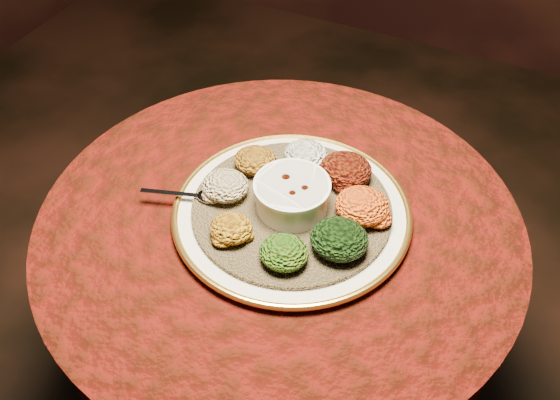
% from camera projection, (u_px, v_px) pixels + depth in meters
% --- Properties ---
extents(table, '(0.96, 0.96, 0.73)m').
position_uv_depth(table, '(279.00, 275.00, 1.35)').
color(table, black).
rests_on(table, ground).
extents(platter, '(0.49, 0.49, 0.02)m').
position_uv_depth(platter, '(292.00, 212.00, 1.22)').
color(platter, silver).
rests_on(platter, table).
extents(injera, '(0.50, 0.50, 0.01)m').
position_uv_depth(injera, '(292.00, 209.00, 1.21)').
color(injera, olive).
rests_on(injera, platter).
extents(stew_bowl, '(0.15, 0.15, 0.06)m').
position_uv_depth(stew_bowl, '(292.00, 194.00, 1.19)').
color(stew_bowl, silver).
rests_on(stew_bowl, injera).
extents(spoon, '(0.16, 0.07, 0.01)m').
position_uv_depth(spoon, '(203.00, 196.00, 1.22)').
color(spoon, silver).
rests_on(spoon, injera).
extents(portion_ayib, '(0.09, 0.09, 0.04)m').
position_uv_depth(portion_ayib, '(306.00, 154.00, 1.29)').
color(portion_ayib, white).
rests_on(portion_ayib, injera).
extents(portion_kitfo, '(0.11, 0.10, 0.05)m').
position_uv_depth(portion_kitfo, '(346.00, 170.00, 1.25)').
color(portion_kitfo, black).
rests_on(portion_kitfo, injera).
extents(portion_tikil, '(0.10, 0.10, 0.05)m').
position_uv_depth(portion_tikil, '(362.00, 206.00, 1.18)').
color(portion_tikil, '#B87C0F').
rests_on(portion_tikil, injera).
extents(portion_gomen, '(0.11, 0.10, 0.05)m').
position_uv_depth(portion_gomen, '(339.00, 239.00, 1.12)').
color(portion_gomen, black).
rests_on(portion_gomen, injera).
extents(portion_mixveg, '(0.09, 0.08, 0.04)m').
position_uv_depth(portion_mixveg, '(284.00, 252.00, 1.10)').
color(portion_mixveg, '#952909').
rests_on(portion_mixveg, injera).
extents(portion_kik, '(0.08, 0.08, 0.04)m').
position_uv_depth(portion_kik, '(231.00, 228.00, 1.14)').
color(portion_kik, '#B98410').
rests_on(portion_kik, injera).
extents(portion_timatim, '(0.09, 0.09, 0.05)m').
position_uv_depth(portion_timatim, '(225.00, 186.00, 1.22)').
color(portion_timatim, maroon).
rests_on(portion_timatim, injera).
extents(portion_shiro, '(0.09, 0.08, 0.04)m').
position_uv_depth(portion_shiro, '(255.00, 160.00, 1.28)').
color(portion_shiro, '#955A12').
rests_on(portion_shiro, injera).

